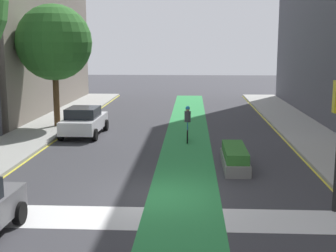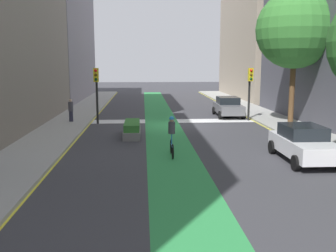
{
  "view_description": "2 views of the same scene",
  "coord_description": "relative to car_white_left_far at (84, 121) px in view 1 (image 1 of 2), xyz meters",
  "views": [
    {
      "loc": [
        1.11,
        -14.59,
        4.97
      ],
      "look_at": [
        0.04,
        5.91,
        1.3
      ],
      "focal_mm": 49.29,
      "sensor_mm": 36.0,
      "label": 1
    },
    {
      "loc": [
        2.2,
        26.04,
        4.28
      ],
      "look_at": [
        0.86,
        5.42,
        0.86
      ],
      "focal_mm": 40.95,
      "sensor_mm": 36.0,
      "label": 2
    }
  ],
  "objects": [
    {
      "name": "median_planter",
      "position": [
        7.66,
        -6.33,
        -0.4
      ],
      "size": [
        0.97,
        3.28,
        0.85
      ],
      "color": "slate",
      "rests_on": "ground_plane"
    },
    {
      "name": "car_white_left_far",
      "position": [
        0.0,
        0.0,
        0.0
      ],
      "size": [
        2.06,
        4.22,
        1.57
      ],
      "color": "silver",
      "rests_on": "ground_plane"
    },
    {
      "name": "bike_lane_paint",
      "position": [
        5.66,
        -10.05,
        -0.8
      ],
      "size": [
        2.4,
        60.0,
        0.01
      ],
      "primitive_type": "cube",
      "color": "#2D8C47",
      "rests_on": "ground_plane"
    },
    {
      "name": "ground_plane",
      "position": [
        4.79,
        -10.05,
        -0.8
      ],
      "size": [
        120.0,
        120.0,
        0.0
      ],
      "primitive_type": "plane",
      "color": "#38383D"
    },
    {
      "name": "street_tree_far",
      "position": [
        -2.12,
        2.1,
        4.24
      ],
      "size": [
        4.4,
        4.4,
        7.1
      ],
      "color": "brown",
      "rests_on": "sidewalk_left"
    },
    {
      "name": "cyclist_in_lane",
      "position": [
        5.69,
        -1.33,
        0.17
      ],
      "size": [
        0.32,
        1.73,
        1.86
      ],
      "color": "black",
      "rests_on": "ground_plane"
    },
    {
      "name": "crosswalk_band",
      "position": [
        4.79,
        -12.05,
        -0.8
      ],
      "size": [
        12.0,
        1.8,
        0.01
      ],
      "primitive_type": "cube",
      "color": "silver",
      "rests_on": "ground_plane"
    }
  ]
}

